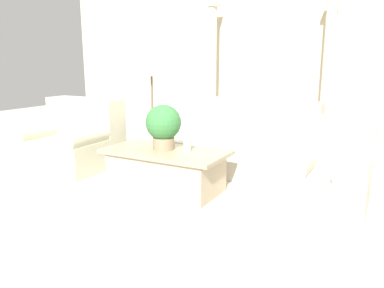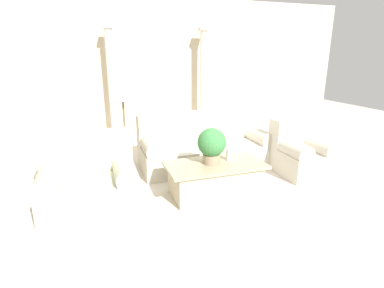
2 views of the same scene
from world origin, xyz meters
The scene contains 11 objects.
ground_plane centered at (0.00, 0.00, 0.00)m, with size 16.00×16.00×0.00m, color beige.
wall_back centered at (0.00, 3.30, 1.60)m, with size 10.00×0.06×3.20m.
sofa_long centered at (0.14, 0.65, 0.36)m, with size 2.24×0.99×0.91m.
loveseat centered at (-1.79, -0.28, 0.37)m, with size 1.17×0.99×0.91m.
coffee_table centered at (-0.13, -0.54, 0.24)m, with size 1.36×0.70×0.46m.
potted_plant centered at (-0.18, -0.51, 0.73)m, with size 0.39×0.39×0.50m.
pillar_candle centered at (0.10, -0.48, 0.55)m, with size 0.08×0.08×0.18m.
floor_lamp centered at (-1.20, 0.76, 1.28)m, with size 0.40×0.40×1.48m.
column_left centered at (-1.22, 2.90, 1.28)m, with size 0.23×0.23×2.50m.
column_right centered at (0.96, 2.90, 1.28)m, with size 0.23×0.23×2.50m.
armchair centered at (1.52, -0.20, 0.36)m, with size 0.77×0.86×0.87m.
Camera 1 is at (2.04, -3.92, 1.42)m, focal length 35.00 mm.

